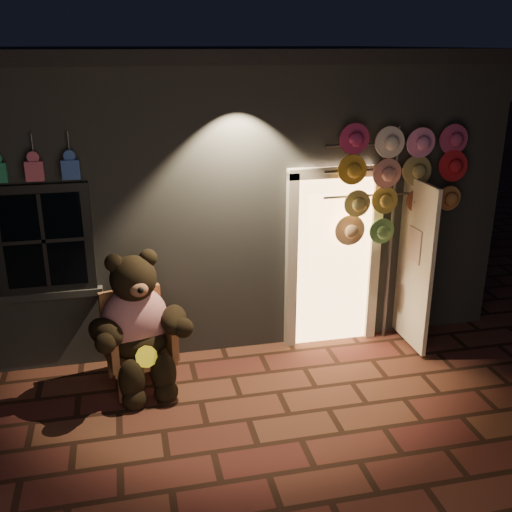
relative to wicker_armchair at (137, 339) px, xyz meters
name	(u,v)px	position (x,y,z in m)	size (l,w,h in m)	color
ground	(249,420)	(1.02, -1.00, -0.51)	(60.00, 60.00, 0.00)	brown
shop_building	(193,168)	(1.02, 2.99, 1.23)	(7.30, 5.95, 3.51)	slate
wicker_armchair	(137,339)	(0.00, 0.00, 0.00)	(0.81, 0.76, 1.01)	#B36E45
teddy_bear	(138,325)	(0.02, -0.13, 0.23)	(1.11, 0.96, 1.56)	#B61324
hat_rack	(398,181)	(3.04, 0.28, 1.53)	(1.67, 0.22, 2.66)	#59595E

